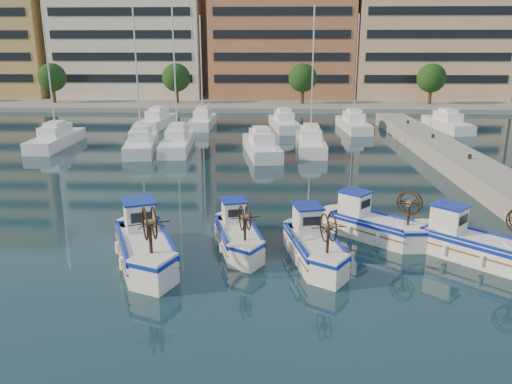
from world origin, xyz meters
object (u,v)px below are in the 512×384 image
Objects in this scene: fishing_boat_b at (238,233)px; fishing_boat_c at (313,243)px; fishing_boat_a at (144,243)px; fishing_boat_e at (470,242)px; fishing_boat_d at (371,223)px.

fishing_boat_b is 3.34m from fishing_boat_c.
fishing_boat_c is (6.73, 0.45, -0.10)m from fishing_boat_a.
fishing_boat_e is (9.48, -0.76, 0.06)m from fishing_boat_b.
fishing_boat_a is 6.75m from fishing_boat_c.
fishing_boat_b is 0.95× the size of fishing_boat_c.
fishing_boat_e reaches higher than fishing_boat_d.
fishing_boat_a reaches higher than fishing_boat_e.
fishing_boat_a is 13.10m from fishing_boat_e.
fishing_boat_c is at bearing 136.96° from fishing_boat_e.
fishing_boat_e is (6.34, 0.39, 0.02)m from fishing_boat_c.
fishing_boat_c is 1.03× the size of fishing_boat_e.
fishing_boat_e reaches higher than fishing_boat_c.
fishing_boat_d reaches higher than fishing_boat_b.
fishing_boat_b is 0.98× the size of fishing_boat_e.
fishing_boat_c reaches higher than fishing_boat_b.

